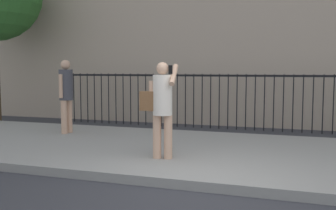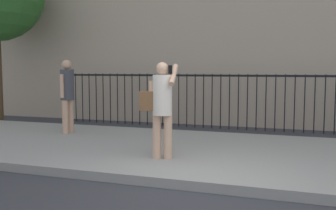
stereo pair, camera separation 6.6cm
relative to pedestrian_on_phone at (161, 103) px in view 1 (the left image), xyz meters
The scene contains 5 objects.
ground_plane 1.93m from the pedestrian_on_phone, 49.66° to the right, with size 60.00×60.00×0.00m, color #333338.
sidewalk 1.78m from the pedestrian_on_phone, 45.26° to the left, with size 28.00×4.40×0.15m, color gray.
iron_fence 4.82m from the pedestrian_on_phone, 77.96° to the left, with size 12.03×0.04×1.60m.
pedestrian_on_phone is the anchor object (origin of this frame).
pedestrian_walking 3.64m from the pedestrian_on_phone, 149.58° to the left, with size 0.37×0.49×1.81m.
Camera 1 is at (1.27, -5.19, 1.72)m, focal length 41.41 mm.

